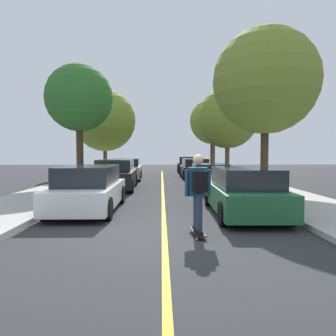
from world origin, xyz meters
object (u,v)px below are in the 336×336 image
parked_car_left_nearest (89,189)px  parked_car_right_far (195,168)px  parked_car_left_far (128,169)px  skateboard (198,232)px  parked_car_right_near (210,177)px  street_tree_right_near (228,118)px  skateboarder (198,188)px  parked_car_right_farthest (187,165)px  fire_hydrant (247,182)px  street_tree_left_nearest (79,98)px  street_tree_right_far (213,121)px  street_tree_left_near (105,121)px  parked_car_right_nearest (243,192)px  parked_car_left_near (116,175)px  street_tree_right_nearest (265,81)px

parked_car_left_nearest → parked_car_right_far: (4.70, 12.96, -0.00)m
parked_car_left_far → skateboard: parked_car_left_far is taller
parked_car_right_near → street_tree_right_near: size_ratio=0.74×
skateboarder → parked_car_right_far: bearing=84.3°
parked_car_right_farthest → fire_hydrant: 15.18m
parked_car_left_nearest → parked_car_right_far: bearing=70.1°
fire_hydrant → street_tree_left_nearest: bearing=161.3°
parked_car_right_near → street_tree_right_far: (2.09, 12.19, 3.91)m
street_tree_left_near → parked_car_left_far: bearing=-58.1°
parked_car_left_nearest → parked_car_right_nearest: (4.69, -0.76, -0.01)m
parked_car_right_farthest → street_tree_right_far: bearing=-36.8°
parked_car_left_near → street_tree_left_near: 9.84m
parked_car_right_farthest → skateboarder: skateboarder is taller
parked_car_left_nearest → skateboard: 4.43m
street_tree_left_near → street_tree_right_far: bearing=18.8°
street_tree_right_nearest → parked_car_right_farthest: bearing=97.6°
parked_car_right_nearest → street_tree_right_far: size_ratio=0.70×
street_tree_right_near → fire_hydrant: (-0.59, -7.31, -3.65)m
parked_car_left_near → parked_car_right_nearest: 8.23m
street_tree_right_near → street_tree_right_far: 6.24m
parked_car_right_nearest → parked_car_left_nearest: bearing=170.8°
street_tree_right_far → parked_car_left_near: bearing=-119.6°
parked_car_left_far → street_tree_right_near: street_tree_right_near is taller
parked_car_left_nearest → street_tree_left_nearest: size_ratio=0.68×
street_tree_left_near → parked_car_left_nearest: bearing=-82.0°
street_tree_left_near → street_tree_right_nearest: (8.88, -11.10, 0.61)m
street_tree_right_far → street_tree_right_near: bearing=-90.0°
parked_car_left_far → street_tree_left_nearest: size_ratio=0.72×
parked_car_left_nearest → street_tree_right_near: (6.79, 11.71, 3.45)m
parked_car_right_farthest → street_tree_left_nearest: bearing=-118.9°
street_tree_right_nearest → street_tree_right_far: bearing=90.0°
skateboarder → street_tree_left_near: bearing=106.0°
street_tree_right_near → street_tree_left_near: bearing=160.1°
street_tree_left_nearest → street_tree_right_nearest: bearing=-20.9°
parked_car_left_nearest → parked_car_left_far: (0.00, 11.56, 0.00)m
street_tree_left_near → parked_car_right_near: bearing=-53.5°
parked_car_right_far → street_tree_left_nearest: size_ratio=0.71×
fire_hydrant → parked_car_left_nearest: bearing=-144.6°
skateboard → parked_car_left_far: bearing=101.9°
street_tree_left_near → fire_hydrant: 13.93m
street_tree_right_nearest → skateboarder: street_tree_right_nearest is taller
parked_car_right_nearest → fire_hydrant: size_ratio=6.39×
parked_car_right_near → parked_car_right_farthest: bearing=90.0°
parked_car_left_near → skateboarder: bearing=-71.4°
street_tree_right_nearest → street_tree_left_nearest: bearing=159.1°
parked_car_right_nearest → parked_car_right_far: (0.00, 13.71, 0.01)m
parked_car_right_far → street_tree_right_far: (2.09, 4.98, 3.85)m
parked_car_right_near → street_tree_left_nearest: (-6.79, 1.46, 4.09)m
parked_car_right_near → street_tree_right_far: bearing=80.3°
fire_hydrant → parked_car_right_near: bearing=138.0°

